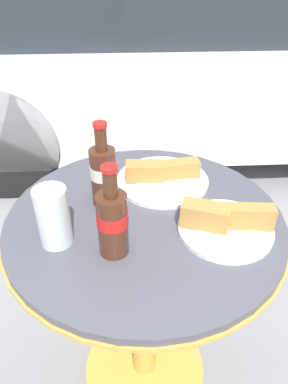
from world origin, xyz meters
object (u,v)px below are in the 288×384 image
Objects in this scene: lunch_plate_near at (224,223)px; lunch_plate_far at (162,177)px; cola_bottle_right at (113,221)px; cola_bottle_left at (103,173)px; drinking_glass at (54,219)px; bistro_table at (145,266)px; parked_car at (193,52)px.

lunch_plate_near is 0.25m from lunch_plate_far.
cola_bottle_right is 0.85× the size of lunch_plate_far.
cola_bottle_left is 1.58× the size of drinking_glass.
cola_bottle_left is 0.32m from lunch_plate_near.
drinking_glass is (-0.21, -0.08, 0.24)m from bistro_table.
cola_bottle_left is 0.06× the size of parked_car.
drinking_glass is 2.14m from parked_car.
drinking_glass reaches higher than bistro_table.
bistro_table is 0.28m from lunch_plate_near.
parked_car is at bearing 77.70° from lunch_plate_far.
cola_bottle_left is 0.87× the size of lunch_plate_far.
cola_bottle_right is at bearing -168.20° from lunch_plate_near.
parked_car is at bearing 73.75° from cola_bottle_left.
cola_bottle_left is 1.00× the size of lunch_plate_near.
cola_bottle_right is at bearing -16.25° from drinking_glass.
cola_bottle_left is 0.18m from drinking_glass.
cola_bottle_left is 1.97m from parked_car.
bistro_table is at bearing -110.43° from lunch_plate_far.
drinking_glass is (-0.11, -0.15, -0.02)m from cola_bottle_left.
drinking_glass is at bearing -125.67° from cola_bottle_left.
lunch_plate_near is (0.28, -0.13, -0.06)m from cola_bottle_left.
lunch_plate_far is 0.07× the size of parked_car.
parked_car reaches higher than lunch_plate_near.
parked_car reaches higher than cola_bottle_left.
lunch_plate_near is at bearing -59.72° from lunch_plate_far.
cola_bottle_left is at bearing -151.31° from lunch_plate_far.
cola_bottle_left is at bearing 155.20° from lunch_plate_near.
cola_bottle_left reaches higher than lunch_plate_far.
cola_bottle_right reaches higher than drinking_glass.
cola_bottle_right is 0.06× the size of parked_car.
parked_car reaches higher than lunch_plate_far.
parked_car reaches higher than bistro_table.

